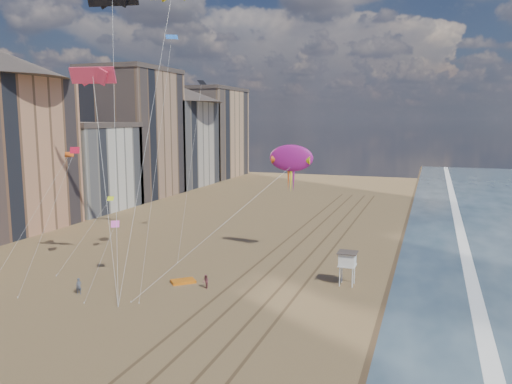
{
  "coord_description": "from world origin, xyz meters",
  "views": [
    {
      "loc": [
        18.49,
        -26.14,
        17.62
      ],
      "look_at": [
        -0.02,
        26.0,
        9.5
      ],
      "focal_mm": 35.0,
      "sensor_mm": 36.0,
      "label": 1
    }
  ],
  "objects_px": {
    "kite_flyer_b": "(206,282)",
    "show_kite": "(291,158)",
    "kite_flyer_a": "(79,286)",
    "grounded_kite": "(183,281)",
    "lifeguard_stand": "(347,260)"
  },
  "relations": [
    {
      "from": "kite_flyer_b",
      "to": "show_kite",
      "type": "bearing_deg",
      "value": 112.88
    },
    {
      "from": "kite_flyer_a",
      "to": "kite_flyer_b",
      "type": "bearing_deg",
      "value": 8.38
    },
    {
      "from": "grounded_kite",
      "to": "kite_flyer_b",
      "type": "xyz_separation_m",
      "value": [
        3.17,
        -0.95,
        0.61
      ]
    },
    {
      "from": "lifeguard_stand",
      "to": "kite_flyer_a",
      "type": "distance_m",
      "value": 27.92
    },
    {
      "from": "show_kite",
      "to": "kite_flyer_b",
      "type": "distance_m",
      "value": 19.58
    },
    {
      "from": "lifeguard_stand",
      "to": "show_kite",
      "type": "relative_size",
      "value": 0.14
    },
    {
      "from": "show_kite",
      "to": "kite_flyer_b",
      "type": "bearing_deg",
      "value": -108.97
    },
    {
      "from": "grounded_kite",
      "to": "kite_flyer_b",
      "type": "distance_m",
      "value": 3.36
    },
    {
      "from": "lifeguard_stand",
      "to": "grounded_kite",
      "type": "bearing_deg",
      "value": -163.02
    },
    {
      "from": "grounded_kite",
      "to": "kite_flyer_a",
      "type": "xyz_separation_m",
      "value": [
        -8.26,
        -6.76,
        0.69
      ]
    },
    {
      "from": "lifeguard_stand",
      "to": "show_kite",
      "type": "distance_m",
      "value": 15.72
    },
    {
      "from": "lifeguard_stand",
      "to": "grounded_kite",
      "type": "relative_size",
      "value": 1.44
    },
    {
      "from": "grounded_kite",
      "to": "kite_flyer_a",
      "type": "relative_size",
      "value": 1.51
    },
    {
      "from": "lifeguard_stand",
      "to": "kite_flyer_a",
      "type": "height_order",
      "value": "lifeguard_stand"
    },
    {
      "from": "kite_flyer_a",
      "to": "show_kite",
      "type": "bearing_deg",
      "value": 32.6
    }
  ]
}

